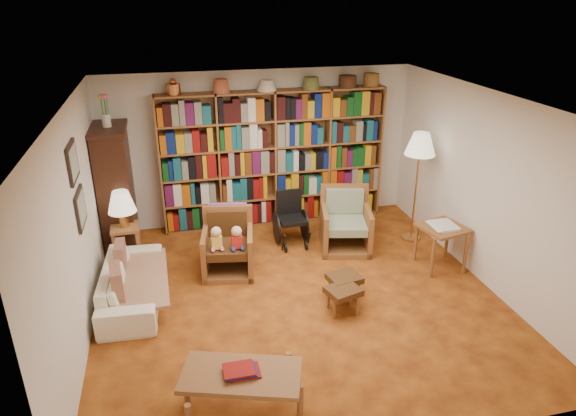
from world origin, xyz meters
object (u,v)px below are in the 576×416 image
object	(u,v)px
floor_lamp	(420,148)
side_table_papers	(442,233)
wheelchair	(291,219)
coffee_table	(241,378)
footstool_a	(343,293)
armchair_sage	(343,225)
side_table_lamp	(126,236)
armchair_leather	(227,245)
footstool_b	(344,280)
sofa	(132,283)

from	to	relation	value
floor_lamp	side_table_papers	xyz separation A→B (m)	(-0.02, -0.90, -0.95)
wheelchair	coffee_table	bearing A→B (deg)	-111.18
wheelchair	footstool_a	xyz separation A→B (m)	(0.16, -1.99, -0.11)
floor_lamp	side_table_papers	size ratio (longest dim) A/B	2.51
armchair_sage	side_table_lamp	bearing A→B (deg)	175.79
armchair_leather	armchair_sage	bearing A→B (deg)	9.21
floor_lamp	coffee_table	xyz separation A→B (m)	(-3.15, -2.94, -1.09)
floor_lamp	armchair_sage	bearing A→B (deg)	178.17
wheelchair	footstool_b	distance (m)	1.74
sofa	wheelchair	world-z (taller)	wheelchair
side_table_papers	footstool_a	size ratio (longest dim) A/B	1.46
floor_lamp	footstool_a	distance (m)	2.66
side_table_lamp	coffee_table	bearing A→B (deg)	-70.21
footstool_a	coffee_table	bearing A→B (deg)	-137.84
armchair_sage	floor_lamp	size ratio (longest dim) A/B	0.53
side_table_papers	coffee_table	bearing A→B (deg)	-146.93
sofa	side_table_lamp	size ratio (longest dim) A/B	3.03
armchair_leather	floor_lamp	world-z (taller)	floor_lamp
armchair_leather	footstool_a	bearing A→B (deg)	-48.46
armchair_leather	footstool_a	world-z (taller)	armchair_leather
side_table_papers	coffee_table	distance (m)	3.73
floor_lamp	footstool_b	xyz separation A→B (m)	(-1.60, -1.36, -1.21)
coffee_table	armchair_sage	bearing A→B (deg)	55.81
side_table_lamp	side_table_papers	bearing A→B (deg)	-15.33
armchair_leather	side_table_papers	size ratio (longest dim) A/B	1.29
armchair_leather	wheelchair	size ratio (longest dim) A/B	1.07
armchair_leather	footstool_b	size ratio (longest dim) A/B	1.97
side_table_papers	armchair_sage	bearing A→B (deg)	139.64
armchair_sage	side_table_papers	bearing A→B (deg)	-40.36
sofa	armchair_sage	xyz separation A→B (m)	(3.08, 0.81, 0.10)
armchair_leather	armchair_sage	xyz separation A→B (m)	(1.81, 0.29, -0.01)
side_table_lamp	wheelchair	bearing A→B (deg)	1.87
armchair_leather	footstool_a	size ratio (longest dim) A/B	1.89
footstool_a	coffee_table	world-z (taller)	coffee_table
footstool_b	armchair_sage	bearing A→B (deg)	71.28
side_table_papers	coffee_table	size ratio (longest dim) A/B	0.57
side_table_lamp	coffee_table	size ratio (longest dim) A/B	0.47
armchair_leather	footstool_b	world-z (taller)	armchair_leather
footstool_a	armchair_sage	bearing A→B (deg)	70.78
wheelchair	footstool_b	bearing A→B (deg)	-80.97
wheelchair	footstool_b	size ratio (longest dim) A/B	1.83
wheelchair	side_table_papers	size ratio (longest dim) A/B	1.20
sofa	footstool_b	size ratio (longest dim) A/B	3.79
armchair_sage	side_table_papers	world-z (taller)	armchair_sage
wheelchair	coffee_table	xyz separation A→B (m)	(-1.27, -3.29, 0.02)
footstool_a	armchair_leather	bearing A→B (deg)	131.54
footstool_a	wheelchair	bearing A→B (deg)	94.70
wheelchair	footstool_a	distance (m)	2.00
side_table_lamp	armchair_leather	size ratio (longest dim) A/B	0.64
armchair_leather	coffee_table	xyz separation A→B (m)	(-0.21, -2.68, 0.03)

